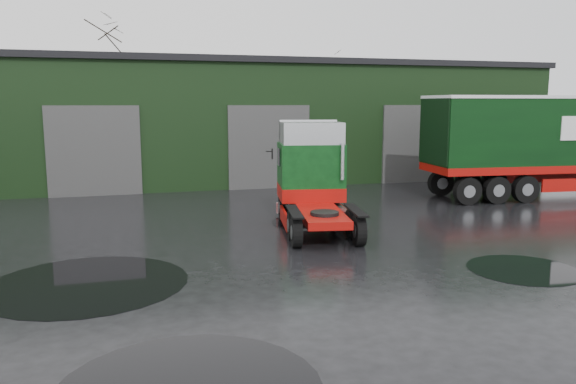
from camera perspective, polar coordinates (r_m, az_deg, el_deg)
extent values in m
plane|color=black|center=(13.73, 4.64, -8.37)|extent=(100.00, 100.00, 0.00)
cube|color=black|center=(32.94, -4.57, 7.07)|extent=(32.00, 12.00, 6.00)
cube|color=black|center=(32.99, -4.64, 12.55)|extent=(32.40, 12.40, 0.30)
cylinder|color=navy|center=(19.84, 7.38, -2.55)|extent=(0.33, 0.33, 0.29)
cylinder|color=black|center=(19.55, 2.55, -3.08)|extent=(2.92, 2.92, 0.01)
cylinder|color=black|center=(13.84, -19.73, -8.73)|extent=(4.58, 4.58, 0.01)
cylinder|color=black|center=(15.25, 22.79, -7.27)|extent=(2.73, 2.73, 0.01)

